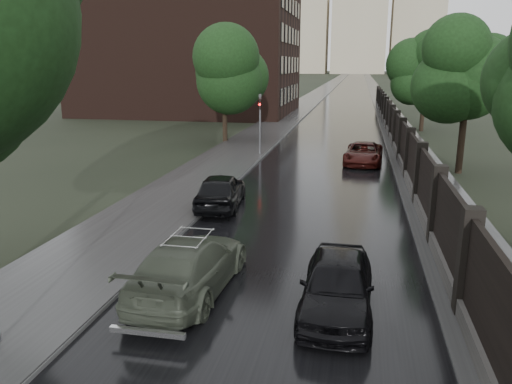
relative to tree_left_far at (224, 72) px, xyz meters
name	(u,v)px	position (x,y,z in m)	size (l,w,h in m)	color
road	(355,79)	(8.00, 160.00, -5.23)	(8.00, 420.00, 0.02)	black
sidewalk_left	(339,79)	(2.00, 160.00, -5.16)	(4.00, 420.00, 0.16)	#2D2D2D
verge_right	(370,79)	(13.50, 160.00, -5.20)	(3.00, 420.00, 0.08)	#2D2D2D
fence_right	(394,130)	(12.60, 2.01, -4.23)	(0.45, 75.72, 2.70)	#383533
tree_left_far	(224,72)	(0.00, 0.00, 0.00)	(4.25, 4.25, 7.39)	black
tree_right_b	(468,82)	(15.50, -8.00, -0.29)	(4.08, 4.08, 7.01)	black
tree_right_c	(426,74)	(15.50, 10.00, -0.29)	(4.08, 4.08, 7.01)	black
traffic_light	(260,119)	(3.70, -5.01, -2.84)	(0.16, 0.32, 4.00)	#59595E
brick_building	(190,27)	(-10.00, 22.00, 4.76)	(24.00, 18.00, 20.00)	black
stalinist_tower	(360,4)	(8.00, 270.00, 33.14)	(92.00, 30.00, 159.00)	tan
volga_sedan	(189,265)	(5.72, -25.08, -4.50)	(2.07, 5.10, 1.48)	#414839
hatchback_left	(221,190)	(4.40, -17.19, -4.51)	(1.74, 4.32, 1.47)	black
car_right_near	(337,284)	(9.60, -25.46, -4.52)	(1.70, 4.24, 1.44)	black
car_right_far	(364,153)	(10.33, -6.44, -4.59)	(2.15, 4.66, 1.29)	black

